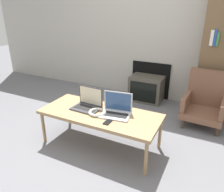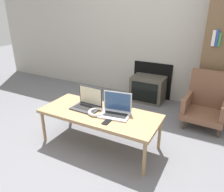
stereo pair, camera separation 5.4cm
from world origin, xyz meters
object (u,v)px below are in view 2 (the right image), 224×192
object	(u,v)px
laptop_right	(116,110)
armchair	(207,101)
phone	(107,122)
headphones	(97,112)
tv	(148,89)
laptop_left	(88,103)

from	to	relation	value
laptop_right	armchair	xyz separation A→B (m)	(0.83, 1.09, -0.15)
phone	laptop_right	bearing A→B (deg)	89.76
headphones	armchair	distance (m)	1.57
headphones	armchair	size ratio (longest dim) A/B	0.28
tv	laptop_left	bearing A→B (deg)	-99.49
phone	tv	world-z (taller)	phone
headphones	laptop_left	bearing A→B (deg)	154.66
laptop_left	laptop_right	xyz separation A→B (m)	(0.37, -0.00, 0.00)
armchair	tv	bearing A→B (deg)	162.04
laptop_right	headphones	bearing A→B (deg)	-165.88
laptop_left	tv	distance (m)	1.50
tv	armchair	distance (m)	1.03
headphones	tv	bearing A→B (deg)	87.44
laptop_right	headphones	world-z (taller)	laptop_right
laptop_left	headphones	xyz separation A→B (m)	(0.17, -0.08, -0.04)
laptop_left	armchair	distance (m)	1.63
phone	armchair	xyz separation A→B (m)	(0.84, 1.29, -0.10)
laptop_right	phone	xyz separation A→B (m)	(-0.00, -0.20, -0.05)
laptop_left	tv	bearing A→B (deg)	82.69
headphones	phone	bearing A→B (deg)	-31.35
laptop_right	laptop_left	bearing A→B (deg)	171.19
laptop_right	tv	world-z (taller)	laptop_right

